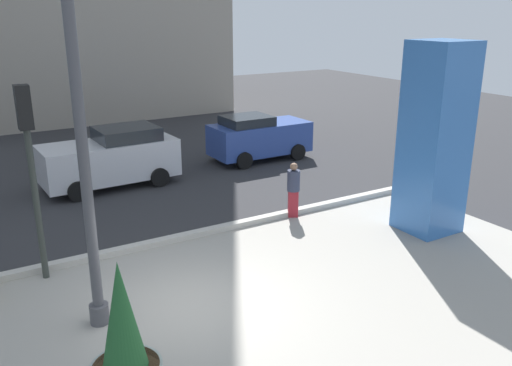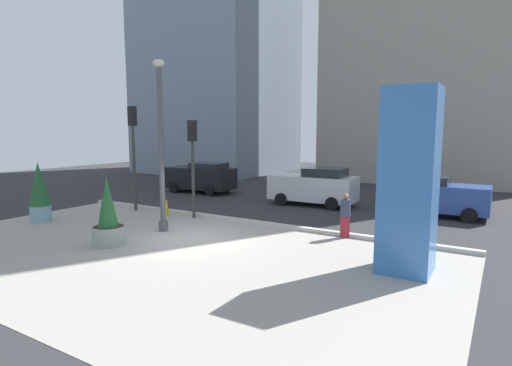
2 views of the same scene
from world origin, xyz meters
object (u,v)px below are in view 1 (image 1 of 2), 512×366
Objects in this scene: potted_plant_mid_plaza at (125,350)px; pedestrian_by_curb at (293,187)px; lamp_post at (84,166)px; traffic_light_corner at (30,152)px; car_curb_east at (259,137)px; car_intersection at (111,158)px; art_pillar_blue at (435,139)px.

potted_plant_mid_plaza reaches higher than pedestrian_by_curb.
lamp_post is 2.52m from traffic_light_corner.
car_curb_east is at bearing 44.47° from lamp_post.
traffic_light_corner is at bearing 93.72° from potted_plant_mid_plaza.
pedestrian_by_curb is at bearing 37.72° from potted_plant_mid_plaza.
car_intersection is 1.14× the size of car_curb_east.
potted_plant_mid_plaza is 14.00m from car_curb_east.
art_pillar_blue is 1.17× the size of traffic_light_corner.
lamp_post reaches higher than potted_plant_mid_plaza.
car_intersection is at bearing 74.45° from potted_plant_mid_plaza.
car_intersection is at bearing 127.35° from art_pillar_blue.
car_intersection is (-6.17, 8.08, -1.52)m from art_pillar_blue.
traffic_light_corner is 2.65× the size of pedestrian_by_curb.
potted_plant_mid_plaza is at bearing -86.28° from traffic_light_corner.
potted_plant_mid_plaza is 10.93m from car_intersection.
traffic_light_corner reaches higher than car_curb_east.
potted_plant_mid_plaza is at bearing -129.23° from car_curb_east.
car_intersection is (2.93, 10.53, 0.07)m from potted_plant_mid_plaza.
lamp_post is 8.90m from art_pillar_blue.
potted_plant_mid_plaza is at bearing -164.94° from art_pillar_blue.
car_curb_east is 2.43× the size of pedestrian_by_curb.
art_pillar_blue is at bearing 0.53° from lamp_post.
car_intersection is at bearing 71.62° from lamp_post.
car_intersection reaches higher than pedestrian_by_curb.
lamp_post reaches higher than art_pillar_blue.
potted_plant_mid_plaza is 0.55× the size of traffic_light_corner.
traffic_light_corner reaches higher than pedestrian_by_curb.
pedestrian_by_curb is at bearing 135.29° from art_pillar_blue.
art_pillar_blue is 4.00m from pedestrian_by_curb.
traffic_light_corner is 1.09× the size of car_curb_east.
pedestrian_by_curb is (6.49, 5.02, -0.02)m from potted_plant_mid_plaza.
potted_plant_mid_plaza is 0.60× the size of car_curb_east.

